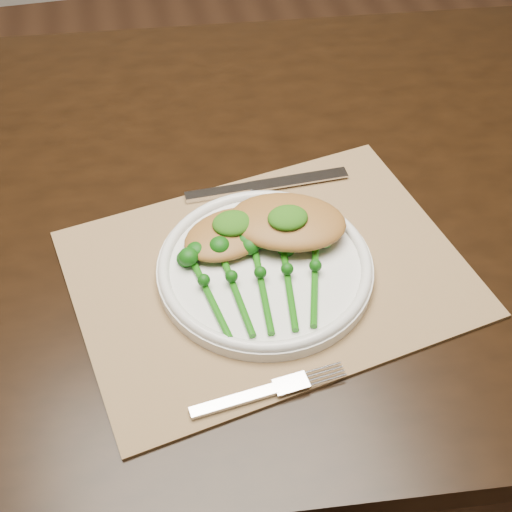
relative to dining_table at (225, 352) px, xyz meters
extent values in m
plane|color=#55321D|center=(-0.12, 0.08, -0.38)|extent=(4.00, 4.00, 0.00)
cube|color=black|center=(0.00, 0.00, 0.35)|extent=(1.68, 1.05, 0.04)
cube|color=olive|center=(0.04, -0.16, 0.37)|extent=(0.52, 0.42, 0.00)
cylinder|color=white|center=(0.03, -0.16, 0.38)|extent=(0.26, 0.26, 0.02)
torus|color=white|center=(0.03, -0.16, 0.39)|extent=(0.26, 0.26, 0.01)
cube|color=silver|center=(0.00, -0.01, 0.38)|extent=(0.09, 0.02, 0.01)
cube|color=silver|center=(0.11, -0.01, 0.38)|extent=(0.14, 0.02, 0.00)
cube|color=silver|center=(-0.04, -0.33, 0.38)|extent=(0.10, 0.02, 0.01)
ellipsoid|color=#9F6A2E|center=(0.00, -0.11, 0.40)|extent=(0.14, 0.12, 0.02)
ellipsoid|color=#9F6A2E|center=(0.07, -0.11, 0.41)|extent=(0.17, 0.14, 0.03)
ellipsoid|color=#18490A|center=(0.00, -0.11, 0.42)|extent=(0.05, 0.04, 0.02)
ellipsoid|color=#18490A|center=(0.07, -0.12, 0.43)|extent=(0.05, 0.04, 0.02)
camera|label=1|loc=(-0.10, -0.71, 1.03)|focal=50.00mm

